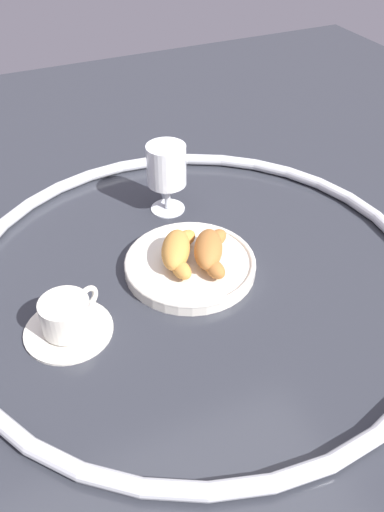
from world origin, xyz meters
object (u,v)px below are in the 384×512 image
croissant_small (210,250)px  pastry_plate (192,264)px  croissant_large (178,250)px  coffee_cup_near (67,319)px  juice_glass_left (167,169)px

croissant_small → pastry_plate: bearing=-113.6°
pastry_plate → croissant_large: 0.04m
pastry_plate → coffee_cup_near: 0.24m
croissant_small → juice_glass_left: bearing=178.5°
croissant_small → juice_glass_left: juice_glass_left is taller
croissant_large → pastry_plate: bearing=67.6°
croissant_small → juice_glass_left: (-0.20, 0.01, 0.05)m
croissant_large → juice_glass_left: juice_glass_left is taller
croissant_small → croissant_large: bearing=-113.1°
pastry_plate → croissant_small: 0.04m
pastry_plate → croissant_large: (-0.01, -0.02, 0.03)m
juice_glass_left → pastry_plate: bearing=-10.0°
pastry_plate → juice_glass_left: juice_glass_left is taller
croissant_small → coffee_cup_near: (0.04, -0.26, -0.02)m
coffee_cup_near → juice_glass_left: size_ratio=0.97×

